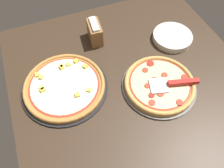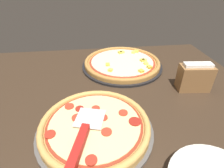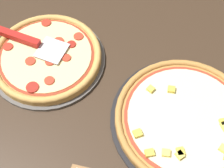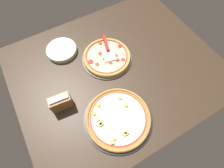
{
  "view_description": "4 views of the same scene",
  "coord_description": "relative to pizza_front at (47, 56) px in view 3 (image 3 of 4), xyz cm",
  "views": [
    {
      "loc": [
        -42.26,
        31.71,
        87.15
      ],
      "look_at": [
        10.07,
        10.93,
        3.0
      ],
      "focal_mm": 35.0,
      "sensor_mm": 36.0,
      "label": 1
    },
    {
      "loc": [
        2.67,
        -47.46,
        41.15
      ],
      "look_at": [
        10.07,
        10.93,
        3.0
      ],
      "focal_mm": 28.0,
      "sensor_mm": 36.0,
      "label": 2
    },
    {
      "loc": [
        56.54,
        16.63,
        77.99
      ],
      "look_at": [
        10.07,
        10.93,
        3.0
      ],
      "focal_mm": 50.0,
      "sensor_mm": 36.0,
      "label": 3
    },
    {
      "loc": [
        36.31,
        56.63,
        100.56
      ],
      "look_at": [
        10.07,
        10.93,
        3.0
      ],
      "focal_mm": 28.0,
      "sensor_mm": 36.0,
      "label": 4
    }
  ],
  "objects": [
    {
      "name": "serving_spatula",
      "position": [
        -3.76,
        -7.2,
        2.19
      ],
      "size": [
        11.18,
        23.21,
        2.0
      ],
      "color": "silver",
      "rests_on": "pizza_front"
    },
    {
      "name": "pizza_back",
      "position": [
        15.67,
        41.67,
        -0.26
      ],
      "size": [
        38.1,
        38.1,
        2.99
      ],
      "color": "#B77F3D",
      "rests_on": "pizza_pan_back"
    },
    {
      "name": "pizza_pan_front",
      "position": [
        0.0,
        -0.0,
        -1.99
      ],
      "size": [
        35.17,
        35.17,
        1.0
      ],
      "primitive_type": "cylinder",
      "color": "#565451",
      "rests_on": "ground_plane"
    },
    {
      "name": "pizza_front",
      "position": [
        0.0,
        0.0,
        0.0
      ],
      "size": [
        33.06,
        33.06,
        2.86
      ],
      "color": "tan",
      "rests_on": "pizza_pan_front"
    },
    {
      "name": "pizza_pan_back",
      "position": [
        15.63,
        41.67,
        -1.99
      ],
      "size": [
        40.53,
        40.53,
        1.0
      ],
      "primitive_type": "cylinder",
      "color": "black",
      "rests_on": "ground_plane"
    },
    {
      "name": "ground_plane",
      "position": [
        -2.25,
        9.9,
        -4.29
      ],
      "size": [
        138.44,
        115.02,
        3.6
      ],
      "primitive_type": "cube",
      "color": "#38281C"
    }
  ]
}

